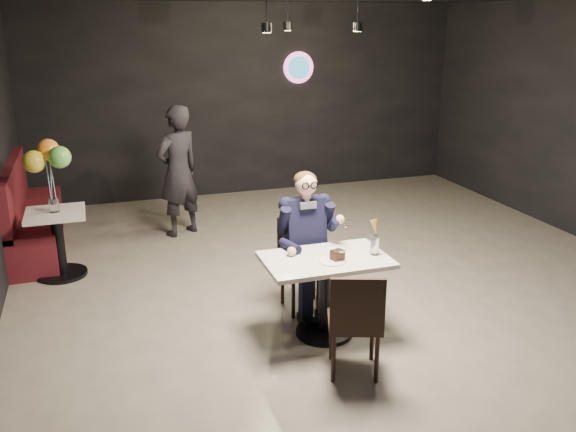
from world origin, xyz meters
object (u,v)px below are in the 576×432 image
object	(u,v)px
chair_far	(304,265)
passerby	(178,171)
main_table	(325,296)
side_table	(59,243)
sundae_glass	(375,245)
chair_near	(354,320)
seated_man	(304,240)
booth_bench	(34,206)
balloon_vase	(54,205)

from	to	relation	value
chair_far	passerby	size ratio (longest dim) A/B	0.54
main_table	passerby	distance (m)	3.29
side_table	sundae_glass	bearing A→B (deg)	-38.97
chair_near	side_table	bearing A→B (deg)	149.12
side_table	seated_man	bearing A→B (deg)	-35.01
main_table	passerby	world-z (taller)	passerby
chair_near	booth_bench	world-z (taller)	booth_bench
side_table	balloon_vase	size ratio (longest dim) A/B	5.06
main_table	seated_man	distance (m)	0.65
main_table	side_table	distance (m)	3.17
chair_near	balloon_vase	size ratio (longest dim) A/B	5.97
side_table	passerby	size ratio (longest dim) A/B	0.45
side_table	booth_bench	bearing A→B (deg)	106.70
main_table	chair_far	bearing A→B (deg)	90.00
chair_near	booth_bench	bearing A→B (deg)	144.10
sundae_glass	booth_bench	distance (m)	4.45
chair_near	seated_man	world-z (taller)	seated_man
main_table	booth_bench	world-z (taller)	booth_bench
sundae_glass	side_table	xyz separation A→B (m)	(-2.75, 2.23, -0.45)
chair_near	passerby	xyz separation A→B (m)	(-0.81, 3.79, 0.40)
passerby	main_table	bearing A→B (deg)	76.26
chair_near	side_table	size ratio (longest dim) A/B	1.18
main_table	side_table	size ratio (longest dim) A/B	1.41
seated_man	balloon_vase	xyz separation A→B (m)	(-2.31, 1.62, 0.11)
chair_near	sundae_glass	size ratio (longest dim) A/B	5.26
balloon_vase	passerby	xyz separation A→B (m)	(1.49, 0.98, 0.03)
main_table	sundae_glass	size ratio (longest dim) A/B	6.29
chair_far	passerby	xyz separation A→B (m)	(-0.81, 2.60, 0.40)
balloon_vase	side_table	bearing A→B (deg)	0.00
seated_man	side_table	distance (m)	2.84
chair_far	sundae_glass	size ratio (longest dim) A/B	5.26
booth_bench	balloon_vase	bearing A→B (deg)	-73.30
seated_man	balloon_vase	world-z (taller)	seated_man
chair_far	passerby	bearing A→B (deg)	107.39
main_table	seated_man	xyz separation A→B (m)	(0.00, 0.55, 0.34)
chair_far	side_table	size ratio (longest dim) A/B	1.18
booth_bench	side_table	size ratio (longest dim) A/B	2.82
chair_far	passerby	distance (m)	2.75
seated_man	balloon_vase	bearing A→B (deg)	144.99
chair_far	balloon_vase	xyz separation A→B (m)	(-2.31, 1.62, 0.37)
chair_far	seated_man	bearing A→B (deg)	-90.00
booth_bench	chair_near	bearing A→B (deg)	-55.59
sundae_glass	passerby	distance (m)	3.44
sundae_glass	balloon_vase	size ratio (longest dim) A/B	1.13
main_table	chair_far	distance (m)	0.56
chair_far	chair_near	distance (m)	1.19
balloon_vase	main_table	bearing A→B (deg)	-43.19
chair_near	passerby	world-z (taller)	passerby
chair_near	seated_man	size ratio (longest dim) A/B	0.64
main_table	chair_near	xyz separation A→B (m)	(0.00, -0.64, 0.09)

